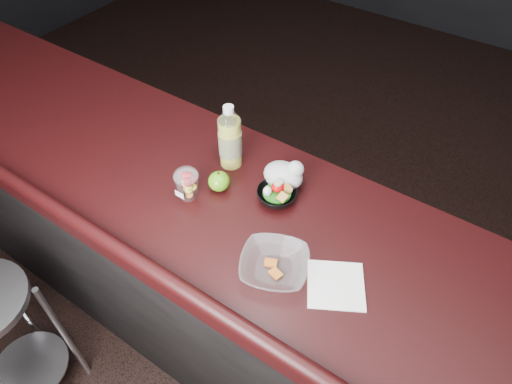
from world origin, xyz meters
TOP-DOWN VIEW (x-y plane):
  - room_shell at (0.00, 0.00)m, footprint 8.00×8.00m
  - counter at (0.00, 0.30)m, footprint 4.06×0.71m
  - lemonade_bottle at (-0.24, 0.45)m, footprint 0.08×0.08m
  - fruit_cup at (-0.26, 0.24)m, footprint 0.08×0.08m
  - green_apple at (-0.20, 0.33)m, footprint 0.07×0.07m
  - plastic_bag at (-0.03, 0.47)m, footprint 0.14×0.11m
  - snack_bowl at (-0.01, 0.39)m, footprint 0.16×0.16m
  - takeout_bowl at (0.14, 0.15)m, footprint 0.26×0.26m
  - paper_napkin at (0.31, 0.21)m, footprint 0.22×0.22m

SIDE VIEW (x-z plane):
  - counter at x=0.00m, z-range 0.00..1.02m
  - paper_napkin at x=0.31m, z-range 1.02..1.02m
  - takeout_bowl at x=0.14m, z-range 1.02..1.07m
  - snack_bowl at x=-0.01m, z-range 1.01..1.08m
  - green_apple at x=-0.20m, z-range 1.02..1.09m
  - plastic_bag at x=-0.03m, z-range 1.01..1.12m
  - fruit_cup at x=-0.26m, z-range 1.02..1.14m
  - lemonade_bottle at x=-0.24m, z-range 1.00..1.25m
  - room_shell at x=0.00m, z-range -2.17..5.83m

